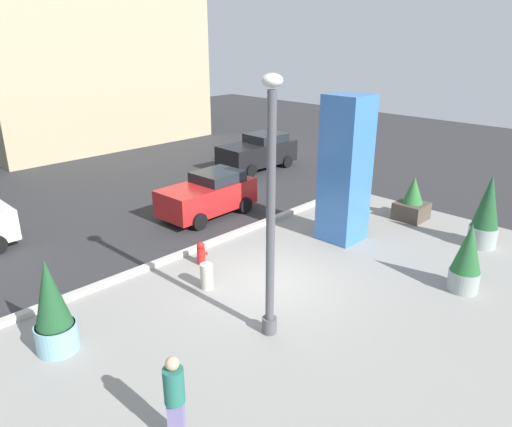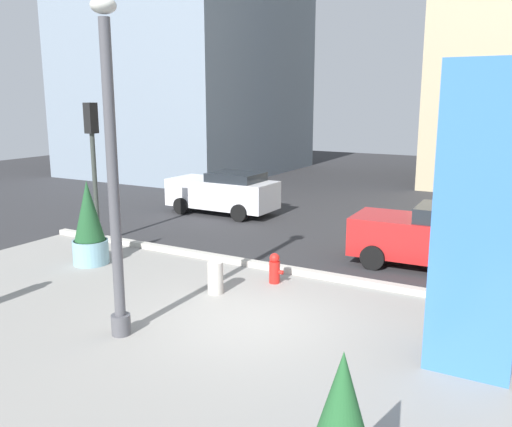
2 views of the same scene
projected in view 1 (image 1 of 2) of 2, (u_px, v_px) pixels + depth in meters
ground_plane at (184, 242)px, 16.59m from camera, size 60.00×60.00×0.00m
plaza_pavement at (324, 307)px, 12.65m from camera, size 18.00×10.00×0.02m
curb_strip at (200, 247)px, 15.98m from camera, size 18.00×0.24×0.16m
lamp_post at (271, 219)px, 10.54m from camera, size 0.44×0.44×6.03m
art_pillar_blue at (345, 170)px, 16.00m from camera, size 1.33×1.33×4.96m
potted_plant_near_left at (412, 202)px, 18.35m from camera, size 1.10×1.10×1.70m
potted_plant_by_pillar at (467, 259)px, 13.12m from camera, size 0.83×0.83×2.01m
potted_plant_curbside at (52, 310)px, 10.59m from camera, size 0.94×0.94×2.27m
potted_plant_mid_plaza at (487, 213)px, 15.82m from camera, size 0.93×0.93×2.53m
fire_hydrant at (201, 253)px, 14.86m from camera, size 0.36×0.26×0.75m
concrete_bollard at (207, 276)px, 13.44m from camera, size 0.36×0.36×0.75m
car_passing_lane at (258, 152)px, 25.25m from camera, size 4.28×2.23×1.79m
car_intersection at (208, 195)px, 18.73m from camera, size 3.94×2.08×1.67m
pedestrian_by_curb at (175, 396)px, 8.14m from camera, size 0.51×0.51×1.79m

